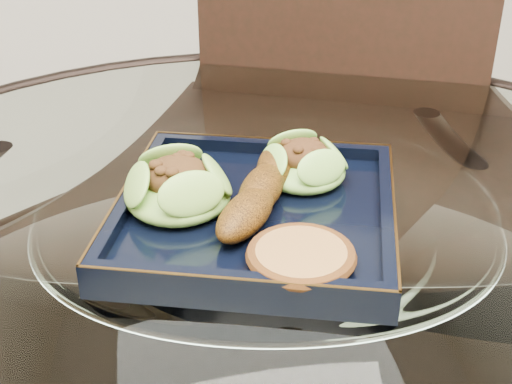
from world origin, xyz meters
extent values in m
cylinder|color=white|center=(0.00, 0.00, 0.76)|extent=(1.10, 1.10, 0.01)
torus|color=black|center=(0.00, 0.00, 0.76)|extent=(1.13, 1.13, 0.02)
cylinder|color=black|center=(0.28, 0.28, 0.38)|extent=(0.04, 0.04, 0.75)
cylinder|color=black|center=(-0.28, 0.28, 0.38)|extent=(0.04, 0.04, 0.75)
cube|color=black|center=(0.13, 0.26, 0.52)|extent=(0.61, 0.61, 0.04)
cube|color=black|center=(0.21, 0.45, 0.82)|extent=(0.42, 0.21, 0.51)
cylinder|color=black|center=(0.02, 0.52, 0.25)|extent=(0.04, 0.04, 0.50)
cylinder|color=black|center=(0.39, 0.36, 0.25)|extent=(0.04, 0.04, 0.50)
cube|color=black|center=(0.00, 0.04, 0.77)|extent=(0.34, 0.34, 0.02)
ellipsoid|color=#569E2E|center=(-0.08, 0.06, 0.80)|extent=(0.13, 0.13, 0.04)
ellipsoid|color=#5DA730|center=(0.06, 0.09, 0.80)|extent=(0.11, 0.11, 0.03)
ellipsoid|color=#663A0A|center=(0.00, 0.05, 0.80)|extent=(0.12, 0.18, 0.04)
cylinder|color=#A46F36|center=(0.02, -0.06, 0.79)|extent=(0.09, 0.09, 0.02)
camera|label=1|loc=(-0.12, -0.56, 1.15)|focal=50.00mm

